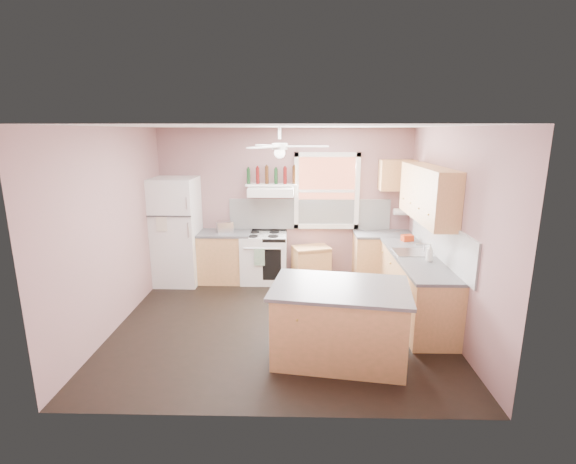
{
  "coord_description": "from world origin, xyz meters",
  "views": [
    {
      "loc": [
        0.24,
        -5.43,
        2.65
      ],
      "look_at": [
        0.1,
        0.3,
        1.25
      ],
      "focal_mm": 26.0,
      "sensor_mm": 36.0,
      "label": 1
    }
  ],
  "objects_px": {
    "refrigerator": "(175,231)",
    "toaster": "(225,227)",
    "cart": "(311,263)",
    "island": "(339,324)",
    "stove": "(264,258)"
  },
  "relations": [
    {
      "from": "cart",
      "to": "refrigerator",
      "type": "bearing_deg",
      "value": 165.87
    },
    {
      "from": "toaster",
      "to": "island",
      "type": "height_order",
      "value": "toaster"
    },
    {
      "from": "toaster",
      "to": "cart",
      "type": "xyz_separation_m",
      "value": [
        1.53,
        0.04,
        -0.68
      ]
    },
    {
      "from": "island",
      "to": "refrigerator",
      "type": "bearing_deg",
      "value": 144.91
    },
    {
      "from": "refrigerator",
      "to": "island",
      "type": "relative_size",
      "value": 1.25
    },
    {
      "from": "cart",
      "to": "toaster",
      "type": "bearing_deg",
      "value": 164.08
    },
    {
      "from": "stove",
      "to": "island",
      "type": "height_order",
      "value": "same"
    },
    {
      "from": "toaster",
      "to": "refrigerator",
      "type": "bearing_deg",
      "value": 166.89
    },
    {
      "from": "cart",
      "to": "island",
      "type": "bearing_deg",
      "value": -102.04
    },
    {
      "from": "refrigerator",
      "to": "cart",
      "type": "xyz_separation_m",
      "value": [
        2.39,
        0.14,
        -0.62
      ]
    },
    {
      "from": "refrigerator",
      "to": "cart",
      "type": "bearing_deg",
      "value": 4.05
    },
    {
      "from": "refrigerator",
      "to": "toaster",
      "type": "height_order",
      "value": "refrigerator"
    },
    {
      "from": "refrigerator",
      "to": "toaster",
      "type": "relative_size",
      "value": 6.67
    },
    {
      "from": "toaster",
      "to": "stove",
      "type": "distance_m",
      "value": 0.89
    },
    {
      "from": "cart",
      "to": "island",
      "type": "xyz_separation_m",
      "value": [
        0.25,
        -2.65,
        0.12
      ]
    }
  ]
}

